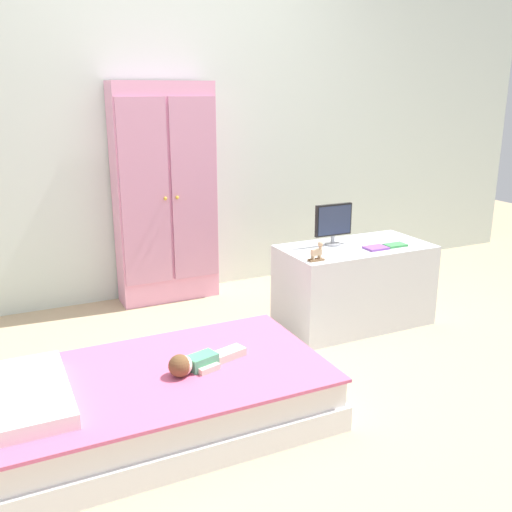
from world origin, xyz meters
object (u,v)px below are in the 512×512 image
object	(u,v)px
doll	(194,363)
tv_monitor	(334,222)
tv_stand	(354,285)
rocking_horse_toy	(317,252)
book_green	(395,245)
wardrobe	(165,194)
book_purple	(376,248)
bed	(161,399)

from	to	relation	value
doll	tv_monitor	bearing A→B (deg)	31.55
tv_stand	tv_monitor	bearing A→B (deg)	144.23
doll	rocking_horse_toy	distance (m)	1.04
rocking_horse_toy	book_green	size ratio (longest dim) A/B	0.83
wardrobe	tv_stand	size ratio (longest dim) A/B	1.61
tv_monitor	rocking_horse_toy	bearing A→B (deg)	-136.60
doll	wardrobe	world-z (taller)	wardrobe
tv_stand	rocking_horse_toy	xyz separation A→B (m)	(-0.38, -0.17, 0.30)
tv_stand	book_purple	xyz separation A→B (m)	(0.07, -0.11, 0.26)
wardrobe	tv_monitor	bearing A→B (deg)	-47.34
doll	tv_monitor	size ratio (longest dim) A/B	1.53
wardrobe	book_purple	world-z (taller)	wardrobe
tv_monitor	rocking_horse_toy	size ratio (longest dim) A/B	2.31
tv_monitor	rocking_horse_toy	distance (m)	0.37
tv_stand	wardrobe	bearing A→B (deg)	133.90
bed	wardrobe	world-z (taller)	wardrobe
bed	tv_stand	bearing A→B (deg)	22.59
wardrobe	tv_monitor	xyz separation A→B (m)	(0.79, -0.85, -0.09)
doll	book_green	distance (m)	1.59
tv_monitor	book_purple	bearing A→B (deg)	-46.19
tv_stand	doll	bearing A→B (deg)	-153.67
bed	wardrobe	size ratio (longest dim) A/B	0.98
bed	rocking_horse_toy	size ratio (longest dim) A/B	13.17
bed	tv_stand	world-z (taller)	tv_stand
wardrobe	tv_stand	xyz separation A→B (m)	(0.90, -0.94, -0.49)
book_purple	book_green	size ratio (longest dim) A/B	0.99
rocking_horse_toy	tv_stand	bearing A→B (deg)	23.85
bed	tv_monitor	xyz separation A→B (m)	(1.30, 0.67, 0.53)
doll	tv_monitor	world-z (taller)	tv_monitor
bed	tv_stand	distance (m)	1.54
tv_stand	rocking_horse_toy	size ratio (longest dim) A/B	8.34
wardrobe	rocking_horse_toy	world-z (taller)	wardrobe
wardrobe	tv_monitor	size ratio (longest dim) A/B	5.81
doll	tv_stand	world-z (taller)	tv_stand
tv_stand	book_green	world-z (taller)	book_green
book_purple	rocking_horse_toy	bearing A→B (deg)	-172.56
rocking_horse_toy	wardrobe	bearing A→B (deg)	115.46
bed	book_green	xyz separation A→B (m)	(1.63, 0.48, 0.39)
tv_monitor	wardrobe	bearing A→B (deg)	132.66
tv_monitor	tv_stand	bearing A→B (deg)	-35.77
tv_stand	tv_monitor	distance (m)	0.42
tv_stand	rocking_horse_toy	world-z (taller)	rocking_horse_toy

